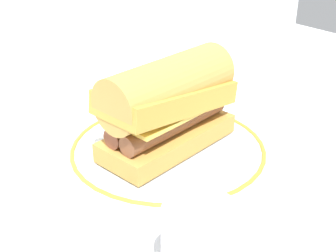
# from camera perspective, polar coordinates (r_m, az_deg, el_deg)

# --- Properties ---
(ground_plane) EXTENTS (1.50, 1.50, 0.00)m
(ground_plane) POSITION_cam_1_polar(r_m,az_deg,el_deg) (0.58, 0.10, -6.14)
(ground_plane) COLOR silver
(plate) EXTENTS (0.29, 0.29, 0.01)m
(plate) POSITION_cam_1_polar(r_m,az_deg,el_deg) (0.61, -0.00, -3.09)
(plate) COLOR white
(plate) RESTS_ON ground_plane
(sausage_sandwich) EXTENTS (0.20, 0.11, 0.12)m
(sausage_sandwich) POSITION_cam_1_polar(r_m,az_deg,el_deg) (0.58, -0.00, 2.97)
(sausage_sandwich) COLOR gold
(sausage_sandwich) RESTS_ON plate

